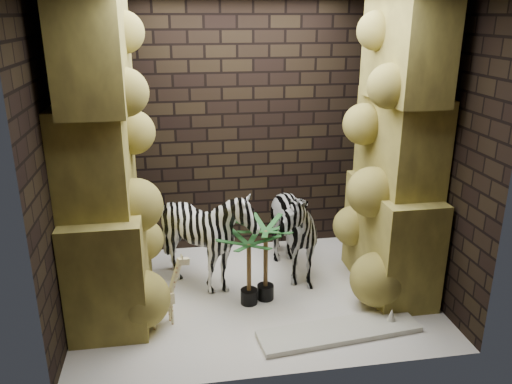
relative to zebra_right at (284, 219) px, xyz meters
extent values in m
plane|color=#EFE3D1|center=(-0.38, -0.43, -0.65)|extent=(3.50, 3.50, 0.00)
plane|color=black|center=(-0.38, 0.82, 0.85)|extent=(3.50, 0.00, 3.50)
plane|color=black|center=(-0.38, -1.68, 0.85)|extent=(3.50, 0.00, 3.50)
plane|color=black|center=(-2.13, -0.43, 0.85)|extent=(0.00, 3.00, 3.00)
plane|color=black|center=(1.37, -0.43, 0.85)|extent=(0.00, 3.00, 3.00)
imported|color=white|center=(0.00, 0.00, 0.00)|extent=(0.77, 1.18, 1.30)
imported|color=white|center=(-0.84, -0.19, -0.12)|extent=(0.94, 1.16, 1.05)
cube|color=silver|center=(0.26, -1.21, -0.62)|extent=(1.52, 0.52, 0.05)
camera|label=1|loc=(-1.13, -5.00, 2.11)|focal=35.99mm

